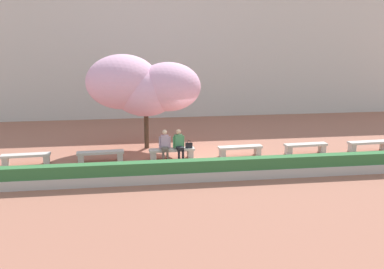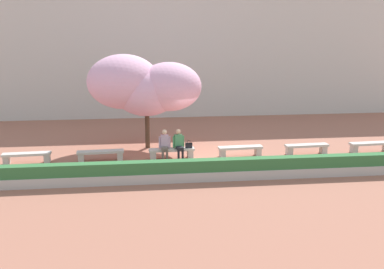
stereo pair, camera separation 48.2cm
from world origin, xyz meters
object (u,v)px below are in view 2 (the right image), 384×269
stone_bench_far_east (371,145)px  cherry_tree_main (144,86)px  stone_bench_center (172,152)px  stone_bench_east_end (307,147)px  stone_bench_near_west (101,154)px  handbag (189,145)px  stone_bench_west_end (27,156)px  person_seated_right (179,143)px  stone_bench_near_east (240,149)px  person_seated_left (165,143)px

stone_bench_far_east → cherry_tree_main: cherry_tree_main is taller
cherry_tree_main → stone_bench_far_east: bearing=-10.7°
stone_bench_center → stone_bench_east_end: size_ratio=1.00×
stone_bench_near_west → handbag: (3.79, 0.02, 0.27)m
stone_bench_west_end → stone_bench_near_west: same height
person_seated_right → stone_bench_near_east: bearing=1.1°
stone_bench_west_end → stone_bench_east_end: (12.16, 0.00, 0.00)m
stone_bench_near_west → stone_bench_east_end: bearing=0.0°
stone_bench_far_east → stone_bench_east_end: bearing=180.0°
cherry_tree_main → stone_bench_near_east: bearing=-25.0°
stone_bench_east_end → handbag: bearing=179.8°
stone_bench_far_east → person_seated_left: bearing=-179.7°
stone_bench_west_end → cherry_tree_main: (4.96, 1.94, 2.63)m
stone_bench_near_west → person_seated_right: (3.35, -0.05, 0.39)m
stone_bench_west_end → handbag: bearing=0.1°
stone_bench_west_end → stone_bench_east_end: same height
stone_bench_west_end → stone_bench_far_east: 15.19m
stone_bench_east_end → handbag: handbag is taller
stone_bench_east_end → cherry_tree_main: size_ratio=0.38×
stone_bench_west_end → handbag: 6.83m
stone_bench_center → person_seated_right: bearing=-9.6°
stone_bench_near_east → person_seated_left: 3.36m
stone_bench_center → stone_bench_west_end: bearing=180.0°
stone_bench_near_west → stone_bench_far_east: bearing=0.0°
person_seated_right → stone_bench_near_west: bearing=179.1°
stone_bench_near_west → person_seated_left: 2.76m
stone_bench_west_end → person_seated_left: size_ratio=1.54×
stone_bench_near_west → stone_bench_center: bearing=0.0°
stone_bench_east_end → stone_bench_center: bearing=180.0°
stone_bench_west_end → handbag: (6.83, 0.02, 0.27)m
stone_bench_east_end → stone_bench_west_end: bearing=180.0°
stone_bench_west_end → handbag: size_ratio=5.86×
stone_bench_near_west → cherry_tree_main: cherry_tree_main is taller
stone_bench_west_end → stone_bench_east_end: 12.16m
stone_bench_west_end → stone_bench_far_east: same height
handbag → stone_bench_far_east: bearing=-0.1°
stone_bench_near_east → stone_bench_far_east: size_ratio=1.00×
person_seated_left → cherry_tree_main: bearing=112.3°
stone_bench_west_end → stone_bench_near_east: bearing=0.0°
stone_bench_far_east → stone_bench_near_east: bearing=180.0°
stone_bench_center → person_seated_right: (0.31, -0.05, 0.39)m
stone_bench_near_east → cherry_tree_main: cherry_tree_main is taller
cherry_tree_main → person_seated_right: bearing=-54.3°
stone_bench_west_end → person_seated_right: (6.39, -0.05, 0.39)m
stone_bench_west_end → stone_bench_east_end: bearing=0.0°
stone_bench_near_west → stone_bench_far_east: same height
person_seated_left → person_seated_right: 0.61m
stone_bench_east_end → person_seated_left: (-6.38, -0.05, 0.39)m
stone_bench_center → cherry_tree_main: 3.46m
stone_bench_near_east → stone_bench_east_end: same height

